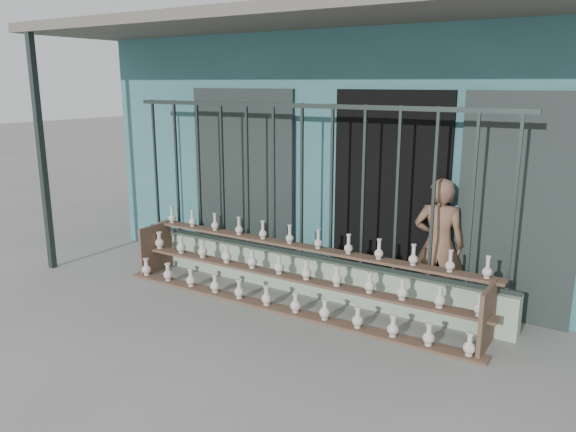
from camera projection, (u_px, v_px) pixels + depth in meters
The scene contains 6 objects.
ground at pixel (236, 329), 5.77m from camera, with size 60.00×60.00×0.00m, color slate.
workshop_building at pixel (397, 138), 8.87m from camera, with size 7.40×6.60×3.21m.
parapet_wall at pixel (301, 273), 6.79m from camera, with size 5.00×0.20×0.45m, color #96AE95.
security_fence at pixel (302, 182), 6.53m from camera, with size 5.00×0.04×1.80m.
shelf_rack at pixel (292, 274), 6.35m from camera, with size 4.50×0.68×0.85m.
elderly_woman at pixel (438, 245), 6.14m from camera, with size 0.54×0.36×1.49m, color brown.
Camera 1 is at (3.30, -4.24, 2.48)m, focal length 35.00 mm.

